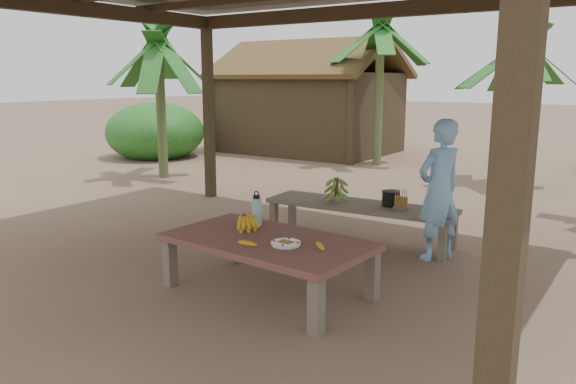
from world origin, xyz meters
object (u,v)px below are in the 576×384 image
Objects in this scene: ripe_banana_bunch at (244,221)px; plate at (286,244)px; woman at (439,190)px; work_table at (268,245)px; water_flask at (257,211)px; bench at (360,208)px; cooking_pot at (391,199)px.

ripe_banana_bunch is 1.08× the size of plate.
plate is (0.61, -0.21, -0.06)m from ripe_banana_bunch.
woman reaches higher than ripe_banana_bunch.
plate is at bearing -18.71° from ripe_banana_bunch.
ripe_banana_bunch is 2.09m from woman.
work_table is at bearing -0.78° from woman.
plate is 0.74m from water_flask.
ripe_banana_bunch reaches higher than plate.
bench is at bearing 80.77° from ripe_banana_bunch.
work_table reaches higher than bench.
work_table is 2.02m from woman.
cooking_pot is at bearing 71.34° from ripe_banana_bunch.
bench is 8.31× the size of ripe_banana_bunch.
woman is (1.26, 1.47, 0.10)m from water_flask.
plate is (0.26, -0.09, 0.08)m from work_table.
woman reaches higher than plate.
work_table is at bearing -92.57° from bench.
cooking_pot is at bearing -82.38° from woman.
woman is at bearing -18.61° from cooking_pot.
woman is at bearing 49.44° from water_flask.
work_table is 9.44× the size of cooking_pot.
water_flask is 1.94m from woman.
work_table is at bearing -41.06° from water_flask.
water_flask reaches higher than bench.
cooking_pot is at bearing 85.59° from work_table.
woman is (0.90, 1.77, 0.30)m from work_table.
ripe_banana_bunch is at bearing -10.97° from woman.
bench is at bearing -70.88° from woman.
plate is 0.75× the size of water_flask.
water_flask is at bearing -110.54° from cooking_pot.
woman is (0.97, -0.12, 0.34)m from bench.
ripe_banana_bunch is (-0.35, 0.12, 0.15)m from work_table.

